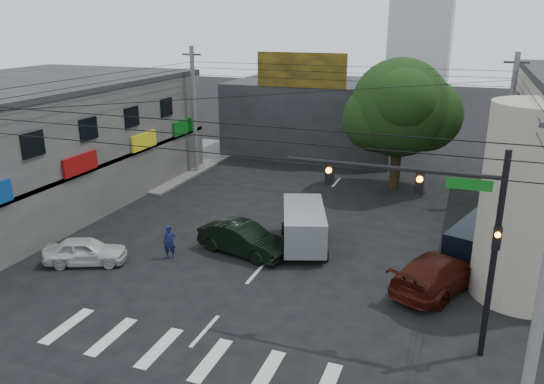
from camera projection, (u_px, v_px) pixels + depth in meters
The scene contains 16 objects.
ground at pixel (238, 294), 22.18m from camera, with size 160.00×160.00×0.00m, color black.
sidewalk_far_left at pixel (128, 156), 44.18m from camera, with size 16.00×16.00×0.15m, color #514F4C.
building_left at pixel (8, 147), 32.43m from camera, with size 14.00×24.00×7.00m, color #474542.
corner_column at pixel (533, 204), 20.84m from camera, with size 4.00×4.00×8.00m, color #9E947D.
building_far at pixel (317, 116), 45.74m from camera, with size 14.00×10.00×6.00m, color #232326.
billboard at pixel (301, 70), 40.05m from camera, with size 7.00×0.30×2.60m, color olive.
street_tree at pixel (400, 108), 34.30m from camera, with size 6.40×6.40×8.70m.
traffic_gantry at pixel (443, 217), 17.18m from camera, with size 7.10×0.35×7.20m.
utility_pole_far_left at pixel (194, 111), 38.50m from camera, with size 0.32×0.32×9.20m, color #59595B.
utility_pole_far_right at pixel (507, 131), 31.51m from camera, with size 0.32×0.32×9.20m, color #59595B.
dark_sedan at pixel (243, 239), 25.79m from camera, with size 4.85×2.63×1.52m, color black.
white_compact at pixel (86, 251), 24.73m from camera, with size 4.03×2.85×1.27m, color beige.
maroon_sedan at pixel (439, 272), 22.36m from camera, with size 4.24×5.85×1.57m, color #3F1009.
silver_minivan at pixel (304, 228), 26.45m from camera, with size 3.46×5.14×2.04m, color gray, non-canonical shape.
navy_van at pixel (481, 243), 24.76m from camera, with size 3.35×5.33×2.00m, color black, non-canonical shape.
traffic_officer at pixel (170, 242), 25.25m from camera, with size 0.71×0.61×1.65m, color #131744.
Camera 1 is at (8.25, -18.02, 10.91)m, focal length 35.00 mm.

